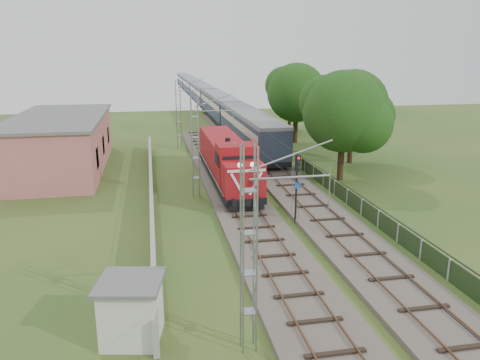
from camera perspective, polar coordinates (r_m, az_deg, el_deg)
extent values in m
plane|color=#2D511E|center=(26.69, 3.82, -9.31)|extent=(140.00, 140.00, 0.00)
cube|color=#6B6054|center=(32.96, 0.75, -4.11)|extent=(4.20, 70.00, 0.30)
cube|color=black|center=(32.90, 0.75, -3.78)|extent=(2.40, 70.00, 0.10)
cube|color=brown|center=(32.72, -0.71, -3.75)|extent=(0.08, 70.00, 0.05)
cube|color=brown|center=(33.05, 2.20, -3.56)|extent=(0.08, 70.00, 0.05)
cube|color=#6B6054|center=(46.21, 3.58, 1.55)|extent=(4.20, 80.00, 0.30)
cube|color=black|center=(46.16, 3.59, 1.79)|extent=(2.40, 80.00, 0.10)
cube|color=brown|center=(45.94, 2.56, 1.84)|extent=(0.08, 80.00, 0.05)
cube|color=brown|center=(46.36, 4.61, 1.93)|extent=(0.08, 80.00, 0.05)
cylinder|color=gray|center=(16.74, 6.15, 0.33)|extent=(3.00, 0.08, 0.08)
cylinder|color=gray|center=(36.03, -3.19, 8.42)|extent=(3.00, 0.08, 0.08)
cylinder|color=gray|center=(55.82, -6.03, 10.79)|extent=(3.00, 0.08, 0.08)
cylinder|color=black|center=(36.44, -0.81, 6.45)|extent=(0.03, 70.00, 0.03)
cylinder|color=black|center=(36.26, -0.82, 8.48)|extent=(0.03, 70.00, 0.03)
cube|color=#9E9E99|center=(36.93, -10.76, -1.26)|extent=(0.25, 40.00, 1.50)
cube|color=#BD6965|center=(49.00, -20.99, 4.16)|extent=(8.00, 20.00, 5.00)
cube|color=#606060|center=(48.61, -21.28, 7.17)|extent=(8.40, 20.40, 0.25)
cube|color=black|center=(42.66, -17.05, 2.57)|extent=(0.10, 1.60, 1.80)
cube|color=black|center=(48.51, -16.36, 4.10)|extent=(0.10, 1.60, 1.80)
cube|color=black|center=(54.39, -15.82, 5.29)|extent=(0.10, 1.60, 1.80)
cube|color=black|center=(31.84, 16.55, -4.62)|extent=(0.05, 32.00, 1.15)
cube|color=#9E9E99|center=(45.08, 7.92, 1.67)|extent=(0.12, 0.12, 1.20)
cube|color=black|center=(40.61, -1.62, 0.88)|extent=(2.98, 16.88, 0.50)
cube|color=black|center=(35.51, -0.19, -1.74)|extent=(2.18, 3.57, 0.50)
cube|color=black|center=(45.93, -2.72, 2.18)|extent=(2.18, 3.57, 0.50)
cube|color=black|center=(32.85, 0.74, -3.35)|extent=(2.58, 0.25, 0.35)
cube|color=maroon|center=(33.40, 0.36, 0.17)|extent=(2.88, 2.48, 2.28)
sphere|color=white|center=(31.87, -0.01, 1.83)|extent=(0.36, 0.36, 0.36)
sphere|color=white|center=(32.04, 1.56, 1.90)|extent=(0.36, 0.36, 0.36)
cube|color=silver|center=(32.11, -0.33, -0.55)|extent=(1.00, 0.06, 1.66)
cube|color=silver|center=(32.36, 1.92, -0.43)|extent=(1.00, 0.06, 1.66)
cube|color=silver|center=(31.98, 0.80, 1.14)|extent=(2.68, 0.06, 0.18)
cube|color=maroon|center=(35.61, -0.40, 1.87)|extent=(2.98, 2.38, 3.18)
cube|color=black|center=(34.34, -0.04, 2.21)|extent=(2.48, 0.06, 0.89)
cube|color=maroon|center=(42.61, -2.17, 3.68)|extent=(2.78, 12.01, 2.58)
cylinder|color=black|center=(39.40, -1.51, 4.87)|extent=(0.44, 0.44, 0.40)
cylinder|color=gray|center=(34.43, -0.65, 4.36)|extent=(0.12, 0.12, 0.35)
cylinder|color=gray|center=(34.54, 0.32, 4.40)|extent=(0.12, 0.12, 0.35)
cube|color=black|center=(54.96, 1.17, 4.63)|extent=(3.11, 23.59, 0.54)
cube|color=#2C3B4A|center=(54.67, 1.18, 6.39)|extent=(3.22, 23.59, 2.90)
cube|color=beige|center=(54.59, 1.18, 6.95)|extent=(3.26, 22.65, 0.80)
cube|color=slate|center=(54.44, 1.19, 8.07)|extent=(3.27, 23.59, 0.38)
cube|color=black|center=(78.96, -2.59, 7.87)|extent=(3.11, 23.59, 0.54)
cube|color=#2C3B4A|center=(78.76, -2.61, 9.11)|extent=(3.22, 23.59, 2.90)
cube|color=beige|center=(78.70, -2.61, 9.50)|extent=(3.26, 22.65, 0.80)
cube|color=slate|center=(78.60, -2.62, 10.28)|extent=(3.27, 23.59, 0.38)
cube|color=black|center=(103.27, -4.62, 9.59)|extent=(3.11, 23.59, 0.54)
cube|color=#2C3B4A|center=(103.12, -4.64, 10.54)|extent=(3.22, 23.59, 2.90)
cube|color=beige|center=(103.08, -4.64, 10.83)|extent=(3.26, 22.65, 0.80)
cube|color=slate|center=(103.00, -4.66, 11.43)|extent=(3.27, 23.59, 0.38)
cube|color=black|center=(127.72, -5.88, 10.64)|extent=(3.11, 23.59, 0.54)
cube|color=#2C3B4A|center=(127.60, -5.90, 11.41)|extent=(3.22, 23.59, 2.90)
cube|color=beige|center=(127.56, -5.91, 11.65)|extent=(3.26, 22.65, 0.80)
cube|color=slate|center=(127.50, -5.92, 12.13)|extent=(3.27, 23.59, 0.38)
cube|color=black|center=(152.24, -6.74, 11.35)|extent=(3.11, 23.59, 0.54)
cube|color=#2C3B4A|center=(152.14, -6.76, 12.00)|extent=(3.22, 23.59, 2.90)
cube|color=beige|center=(152.11, -6.76, 12.20)|extent=(3.26, 22.65, 0.80)
cube|color=slate|center=(152.06, -6.78, 12.60)|extent=(3.27, 23.59, 0.38)
cylinder|color=black|center=(31.03, 6.87, -1.12)|extent=(0.13, 0.13, 4.79)
cube|color=black|center=(30.43, 7.06, 2.10)|extent=(0.39, 0.33, 1.05)
sphere|color=red|center=(30.25, 7.15, 2.66)|extent=(0.17, 0.17, 0.17)
sphere|color=black|center=(30.33, 7.13, 2.05)|extent=(0.17, 0.17, 0.17)
sphere|color=black|center=(30.41, 7.11, 1.43)|extent=(0.17, 0.17, 0.17)
cube|color=#184595|center=(30.86, 7.04, -0.66)|extent=(0.50, 0.26, 0.38)
cube|color=silver|center=(19.68, -13.06, -15.39)|extent=(2.53, 2.53, 2.36)
cube|color=#606060|center=(19.06, -13.30, -12.05)|extent=(2.90, 2.90, 0.16)
cylinder|color=#3B2818|center=(42.64, 12.22, 2.87)|extent=(0.56, 0.56, 4.36)
sphere|color=#153D10|center=(41.99, 12.52, 8.15)|extent=(7.13, 7.13, 7.13)
sphere|color=#153D10|center=(41.74, 14.83, 6.59)|extent=(4.99, 4.99, 4.99)
sphere|color=#153D10|center=(42.58, 10.35, 9.44)|extent=(4.64, 4.64, 4.64)
cylinder|color=#3B2818|center=(49.57, 13.33, 4.46)|extent=(0.51, 0.51, 4.28)
sphere|color=#153D10|center=(49.02, 13.61, 8.93)|extent=(7.00, 7.00, 7.00)
sphere|color=#153D10|center=(48.78, 15.56, 7.62)|extent=(4.90, 4.90, 4.90)
sphere|color=#153D10|center=(49.58, 11.77, 10.01)|extent=(4.55, 4.55, 4.55)
cylinder|color=#3B2818|center=(59.76, 6.78, 6.65)|extent=(0.60, 0.60, 4.46)
sphere|color=#153D10|center=(59.29, 6.90, 10.52)|extent=(7.29, 7.29, 7.29)
sphere|color=#153D10|center=(58.81, 8.57, 9.43)|extent=(5.11, 5.11, 5.11)
sphere|color=#153D10|center=(60.08, 5.37, 11.40)|extent=(4.74, 4.74, 4.74)
cylinder|color=#3B2818|center=(69.75, 6.06, 7.56)|extent=(0.49, 0.49, 3.63)
sphere|color=#153D10|center=(69.39, 6.14, 10.26)|extent=(5.95, 5.95, 5.95)
sphere|color=#153D10|center=(68.98, 7.30, 9.50)|extent=(4.16, 4.16, 4.16)
sphere|color=#153D10|center=(70.04, 5.07, 10.87)|extent=(3.87, 3.87, 3.87)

